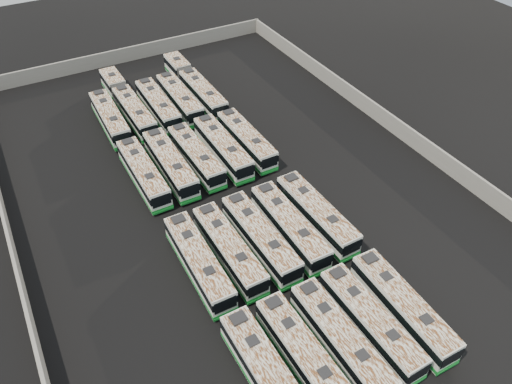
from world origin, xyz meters
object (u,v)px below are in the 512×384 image
object	(u,v)px
bus_front_right	(370,322)
bus_back_far_left	(110,118)
bus_midfront_left	(229,250)
bus_midback_center	(196,156)
bus_back_left	(127,102)
bus_front_far_left	(269,377)
bus_midfront_far_right	(316,214)
bus_back_right	(180,99)
bus_midback_left	(170,164)
bus_midback_far_right	(246,140)
bus_back_center	(158,106)
bus_midfront_far_left	(199,262)
bus_midback_right	(223,148)
bus_midfront_right	(289,227)
bus_front_left	(305,356)
bus_back_far_right	(194,85)
bus_front_far_right	(402,307)
bus_midback_far_left	(143,173)
bus_midfront_center	(260,238)
bus_front_center	(341,340)

from	to	relation	value
bus_front_right	bus_back_far_left	distance (m)	40.21
bus_midfront_left	bus_back_far_left	xyz separation A→B (m)	(-3.05, 26.80, 0.00)
bus_midback_center	bus_back_left	size ratio (longest dim) A/B	0.65
bus_front_far_left	bus_midfront_far_right	bearing A→B (deg)	44.22
bus_back_right	bus_midback_left	bearing A→B (deg)	-115.80
bus_midback_center	bus_midback_far_right	bearing A→B (deg)	-0.88
bus_midback_center	bus_back_center	world-z (taller)	bus_back_center
bus_front_right	bus_back_left	xyz separation A→B (m)	(-6.24, 41.83, -0.00)
bus_midfront_far_left	bus_midback_far_right	xyz separation A→B (m)	(12.59, 14.55, -0.03)
bus_midback_right	bus_back_far_left	xyz separation A→B (m)	(-9.47, 12.42, -0.04)
bus_midfront_left	bus_midback_far_right	world-z (taller)	bus_midfront_left
bus_back_left	bus_back_center	world-z (taller)	bus_back_center
bus_back_far_left	bus_midback_right	bearing A→B (deg)	-51.51
bus_front_right	bus_back_far_left	size ratio (longest dim) A/B	0.99
bus_midfront_right	bus_front_right	bearing A→B (deg)	-89.51
bus_midfront_left	bus_midfront_right	distance (m)	6.32
bus_front_left	bus_midback_right	bearing A→B (deg)	75.68
bus_back_left	bus_midfront_left	bearing A→B (deg)	-90.67
bus_back_far_right	bus_midback_center	bearing A→B (deg)	-112.91
bus_midfront_far_left	bus_front_far_right	bearing A→B (deg)	-44.03
bus_midback_far_left	bus_midback_center	bearing A→B (deg)	0.82
bus_back_far_left	bus_midfront_far_left	bearing A→B (deg)	-88.80
bus_midfront_left	bus_back_far_left	world-z (taller)	bus_back_far_left
bus_front_right	bus_back_left	bearing A→B (deg)	97.61
bus_back_far_left	bus_midback_center	bearing A→B (deg)	-62.17
bus_midfront_right	bus_midback_right	world-z (taller)	bus_midback_right
bus_front_right	bus_midfront_right	bearing A→B (deg)	88.99
bus_back_far_right	bus_midfront_center	bearing A→B (deg)	-102.03
bus_front_left	bus_back_far_right	xyz separation A→B (m)	(9.43, 41.86, 0.01)
bus_back_far_right	bus_midback_far_right	bearing A→B (deg)	-89.79
bus_midback_left	bus_back_far_left	bearing A→B (deg)	104.48
bus_front_far_left	bus_midfront_center	bearing A→B (deg)	62.69
bus_back_far_left	bus_midfront_far_right	bearing A→B (deg)	-63.64
bus_midfront_right	bus_midfront_center	bearing A→B (deg)	179.45
bus_midback_far_right	bus_back_center	bearing A→B (deg)	116.92
bus_midback_far_left	bus_midback_far_right	distance (m)	12.67
bus_midfront_left	bus_back_left	size ratio (longest dim) A/B	0.65
bus_back_left	bus_midback_far_left	bearing A→B (deg)	-102.31
bus_midfront_right	bus_front_center	bearing A→B (deg)	-103.31
bus_front_left	bus_back_center	xyz separation A→B (m)	(3.15, 39.06, 0.03)
bus_front_far_right	bus_midfront_far_right	distance (m)	12.47
bus_midback_center	bus_back_far_left	bearing A→B (deg)	115.53
bus_midback_center	bus_front_far_right	bearing A→B (deg)	-77.89
bus_front_left	bus_midback_center	distance (m)	26.96
bus_front_far_left	bus_midback_center	world-z (taller)	bus_front_far_left
bus_front_right	bus_midback_far_right	world-z (taller)	bus_midback_far_right
bus_front_left	bus_midback_center	bearing A→B (deg)	82.54
bus_midfront_center	bus_midback_right	world-z (taller)	bus_midback_right
bus_front_far_left	bus_back_left	world-z (taller)	bus_front_far_left
bus_midfront_far_right	bus_front_center	bearing A→B (deg)	-117.98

